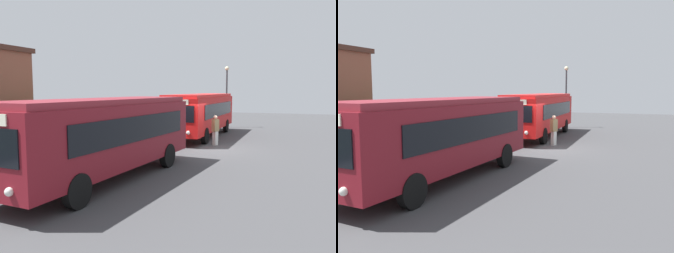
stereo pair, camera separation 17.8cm
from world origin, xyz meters
The scene contains 8 objects.
ground_plane centered at (0.00, 0.00, 0.00)m, with size 64.00×64.00×0.00m, color #424244.
bus_maroon centered at (-8.15, 1.94, 1.72)m, with size 9.58×3.34×2.95m.
bus_red centered at (4.54, 1.74, 1.73)m, with size 10.47×2.54×2.97m.
person_left centered at (1.18, -0.05, 0.94)m, with size 0.47×0.42×1.77m.
person_center centered at (1.36, 4.69, 0.97)m, with size 0.38×0.46×1.83m.
hedge_row centered at (0.00, 10.25, 0.98)m, with size 44.00×1.60×1.96m, color #26521F.
traffic_cone centered at (-3.22, 6.32, 0.30)m, with size 0.36×0.36×0.60m, color orange.
lamppost centered at (11.32, 1.29, 3.33)m, with size 0.36×0.36×5.30m.
Camera 1 is at (-18.95, -4.58, 3.26)m, focal length 37.17 mm.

